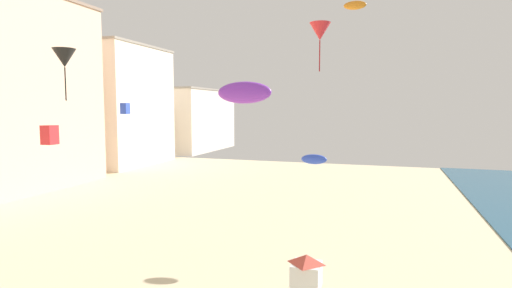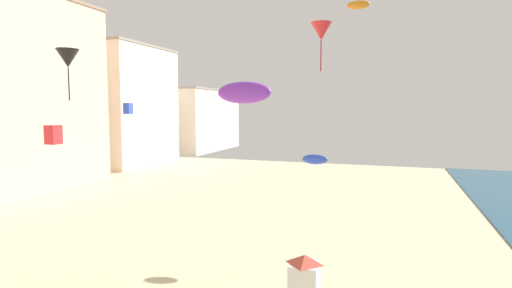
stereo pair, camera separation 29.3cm
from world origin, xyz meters
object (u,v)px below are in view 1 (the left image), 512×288
object	(u,v)px
kite_purple_parafoil	(244,93)
kite_red_box	(50,135)
lifeguard_stand	(306,272)
kite_blue_parafoil	(314,159)
kite_red_delta	(320,32)
kite_blue_box	(125,108)
kite_orange_parafoil	(355,5)
kite_black_delta	(64,58)

from	to	relation	value
kite_purple_parafoil	kite_red_box	bearing A→B (deg)	159.07
lifeguard_stand	kite_red_box	xyz separation A→B (m)	(-22.72, 10.31, 4.23)
kite_blue_parafoil	kite_red_delta	bearing A→B (deg)	90.74
kite_red_delta	kite_blue_box	world-z (taller)	kite_red_delta
lifeguard_stand	kite_red_delta	size ratio (longest dim) A/B	0.88
kite_orange_parafoil	kite_blue_box	world-z (taller)	kite_orange_parafoil
kite_black_delta	kite_blue_parafoil	xyz separation A→B (m)	(19.16, -1.63, -6.68)
lifeguard_stand	kite_orange_parafoil	distance (m)	27.50
kite_blue_box	kite_red_box	size ratio (longest dim) A/B	0.60
kite_red_delta	kite_red_box	world-z (taller)	kite_red_delta
kite_blue_box	kite_purple_parafoil	bearing A→B (deg)	-36.32
kite_red_box	lifeguard_stand	bearing A→B (deg)	-24.41
kite_red_delta	kite_purple_parafoil	bearing A→B (deg)	-110.48
lifeguard_stand	kite_purple_parafoil	size ratio (longest dim) A/B	0.95
kite_black_delta	kite_red_box	distance (m)	6.39
kite_orange_parafoil	kite_red_box	size ratio (longest dim) A/B	1.30
kite_red_delta	kite_orange_parafoil	distance (m)	13.88
lifeguard_stand	kite_blue_parafoil	bearing A→B (deg)	87.06
lifeguard_stand	kite_red_box	world-z (taller)	kite_red_box
kite_blue_box	kite_purple_parafoil	size ratio (longest dim) A/B	0.35
kite_blue_box	kite_purple_parafoil	distance (m)	17.68
kite_black_delta	kite_red_box	xyz separation A→B (m)	(-2.43, 0.69, -5.87)
kite_red_delta	kite_red_box	size ratio (longest dim) A/B	1.89
lifeguard_stand	kite_red_delta	world-z (taller)	kite_red_delta
kite_purple_parafoil	kite_red_box	size ratio (longest dim) A/B	1.74
kite_blue_parafoil	lifeguard_stand	bearing A→B (deg)	-81.96
kite_red_delta	kite_blue_parafoil	world-z (taller)	kite_red_delta
kite_red_delta	kite_blue_box	size ratio (longest dim) A/B	3.14
kite_blue_box	kite_blue_parafoil	xyz separation A→B (m)	(16.73, -5.48, -2.91)
lifeguard_stand	kite_red_box	distance (m)	25.30
kite_blue_box	lifeguard_stand	bearing A→B (deg)	-37.03
kite_orange_parafoil	kite_red_box	bearing A→B (deg)	-151.16
kite_blue_box	kite_red_delta	bearing A→B (deg)	-12.93
lifeguard_stand	kite_blue_parafoil	xyz separation A→B (m)	(-1.13, 7.99, 3.42)
kite_red_delta	kite_blue_parafoil	distance (m)	7.71
kite_blue_parafoil	kite_orange_parafoil	bearing A→B (deg)	86.30
kite_red_delta	kite_blue_parafoil	bearing A→B (deg)	-89.26
kite_orange_parafoil	kite_purple_parafoil	distance (m)	21.70
kite_red_delta	kite_purple_parafoil	world-z (taller)	kite_red_delta
kite_orange_parafoil	kite_red_box	xyz separation A→B (m)	(-22.54, -12.41, -11.26)
kite_blue_box	kite_blue_parafoil	distance (m)	17.85
kite_black_delta	kite_blue_box	xyz separation A→B (m)	(2.43, 3.85, -3.77)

